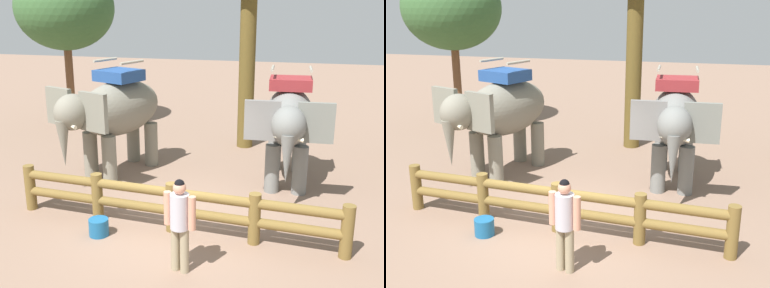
% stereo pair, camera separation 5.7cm
% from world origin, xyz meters
% --- Properties ---
extents(ground_plane, '(60.00, 60.00, 0.00)m').
position_xyz_m(ground_plane, '(0.00, 0.00, 0.00)').
color(ground_plane, '#826553').
extents(log_fence, '(7.13, 0.75, 1.05)m').
position_xyz_m(log_fence, '(0.00, -0.29, 0.61)').
color(log_fence, brown).
rests_on(log_fence, ground).
extents(elephant_near_left, '(2.64, 3.72, 3.12)m').
position_xyz_m(elephant_near_left, '(-2.50, 2.70, 1.75)').
color(elephant_near_left, gray).
rests_on(elephant_near_left, ground).
extents(elephant_center, '(2.01, 3.52, 3.03)m').
position_xyz_m(elephant_center, '(2.11, 3.02, 1.70)').
color(elephant_center, slate).
rests_on(elephant_center, ground).
extents(tourist_woman_in_black, '(0.60, 0.40, 1.73)m').
position_xyz_m(tourist_woman_in_black, '(0.59, -1.74, 1.00)').
color(tourist_woman_in_black, gray).
rests_on(tourist_woman_in_black, ground).
extents(tree_far_right, '(3.55, 3.55, 5.91)m').
position_xyz_m(tree_far_right, '(-6.21, 7.18, 4.38)').
color(tree_far_right, brown).
rests_on(tree_far_right, ground).
extents(feed_bucket, '(0.40, 0.40, 0.35)m').
position_xyz_m(feed_bucket, '(-1.39, -0.86, 0.18)').
color(feed_bucket, '#19598C').
rests_on(feed_bucket, ground).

